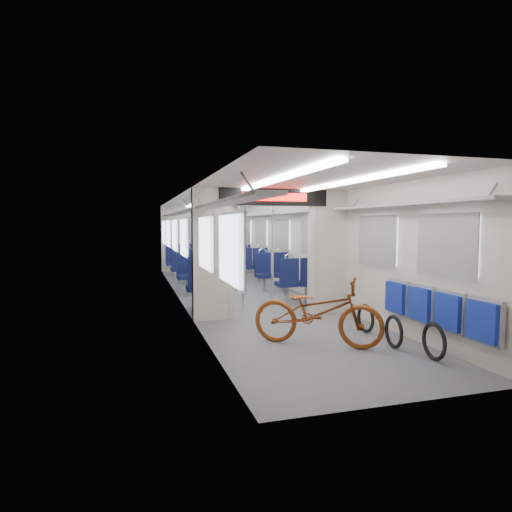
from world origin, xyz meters
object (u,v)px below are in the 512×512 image
Objects in this scene: bike_hoop_c at (366,320)px; stanchion_far_left at (216,244)px; seat_bay_far_right at (244,260)px; stanchion_near_left at (243,251)px; stanchion_far_right at (239,244)px; seat_bay_far_left at (184,261)px; flip_bench at (434,308)px; seat_bay_near_left at (203,274)px; seat_bay_near_right at (284,274)px; bike_hoop_b at (394,333)px; bicycle at (317,312)px; stanchion_near_right at (273,251)px; bike_hoop_a at (434,343)px.

stanchion_far_left is (-1.33, 5.16, 0.95)m from bike_hoop_c.
seat_bay_far_right is 5.23m from stanchion_near_left.
stanchion_far_right is (-0.67, -2.08, 0.61)m from seat_bay_far_right.
seat_bay_far_right is at bearing -1.66° from seat_bay_far_left.
flip_bench reaches higher than bike_hoop_c.
seat_bay_near_left reaches higher than seat_bay_far_left.
stanchion_near_left is 3.01m from stanchion_far_right.
stanchion_far_right reaches higher than seat_bay_near_right.
bike_hoop_b is 8.03m from seat_bay_far_right.
seat_bay_far_right is (1.87, -0.05, -0.02)m from seat_bay_far_left.
flip_bench is 3.75m from stanchion_near_left.
bike_hoop_b is 4.82m from seat_bay_near_left.
seat_bay_far_left is at bearing 116.64° from seat_bay_near_right.
bicycle is 3.96× the size of bike_hoop_b.
seat_bay_near_right is 0.97× the size of seat_bay_far_right.
flip_bench is 3.57m from stanchion_near_right.
seat_bay_far_left is (-1.86, 8.07, 0.36)m from bike_hoop_b.
stanchion_near_left and stanchion_far_left have the same top height.
bicycle is at bearing -156.40° from bike_hoop_c.
seat_bay_near_right reaches higher than bike_hoop_c.
stanchion_far_right is (-0.67, 1.60, 0.62)m from seat_bay_near_right.
stanchion_near_right and stanchion_far_right have the same top height.
bicycle is 3.77× the size of bike_hoop_a.
seat_bay_far_left is 1.08× the size of seat_bay_far_right.
bicycle is 1.51m from bike_hoop_a.
seat_bay_far_left is 0.95× the size of stanchion_near_left.
seat_bay_near_right is (-0.16, 4.94, 0.32)m from bike_hoop_a.
flip_bench is 5.22m from seat_bay_near_left.
stanchion_far_right is (1.20, -2.13, 0.59)m from seat_bay_far_left.
bike_hoop_b is at bearing -77.18° from stanchion_near_right.
flip_bench is 4.63m from seat_bay_near_right.
stanchion_near_right is at bearing -98.15° from seat_bay_far_right.
bicycle is at bearing 156.58° from bike_hoop_b.
seat_bay_near_left reaches higher than bicycle.
stanchion_near_right is (-0.71, -4.94, 0.61)m from seat_bay_far_right.
bike_hoop_a is 6.65m from stanchion_far_right.
stanchion_near_right is at bearing -79.21° from stanchion_far_left.
bike_hoop_b is at bearing 148.51° from flip_bench.
bike_hoop_a is 0.21× the size of stanchion_far_left.
bike_hoop_b is (-0.17, 0.59, -0.01)m from bike_hoop_a.
bike_hoop_b is 0.20× the size of seat_bay_near_left.
bike_hoop_b reaches higher than bike_hoop_c.
stanchion_near_right reaches higher than seat_bay_near_right.
bicycle is at bearing -97.10° from seat_bay_far_right.
stanchion_near_left is (-1.33, -1.34, 0.62)m from seat_bay_near_right.
stanchion_near_left is at bearing -102.57° from stanchion_far_right.
bike_hoop_c is 0.23× the size of seat_bay_near_right.
stanchion_far_right is (-1.09, 6.20, 0.57)m from flip_bench.
seat_bay_far_right is 0.88× the size of stanchion_far_left.
bike_hoop_a is at bearing -76.82° from seat_bay_far_left.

